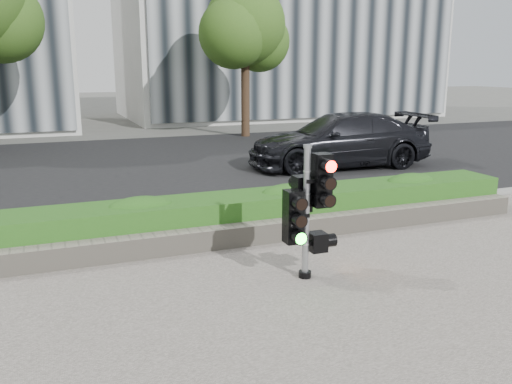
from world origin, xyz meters
The scene contains 9 objects.
ground centered at (0.00, 0.00, 0.00)m, with size 120.00×120.00×0.00m, color #51514C.
road centered at (0.00, 10.00, 0.01)m, with size 60.00×13.00×0.02m, color black.
curb centered at (0.00, 3.15, 0.06)m, with size 60.00×0.25×0.12m, color gray.
stone_wall centered at (0.00, 1.90, 0.20)m, with size 12.00×0.32×0.34m, color gray.
hedge centered at (0.00, 2.55, 0.37)m, with size 12.00×1.00×0.68m, color #4C962E.
building_right centered at (11.00, 25.00, 6.00)m, with size 18.00×10.00×12.00m, color #B7B7B2.
tree_right centered at (5.48, 15.55, 4.48)m, with size 4.10×3.58×6.53m.
traffic_signal centered at (0.70, 0.24, 1.07)m, with size 0.65×0.48×1.89m.
car_dark centered at (5.54, 7.69, 0.81)m, with size 2.21×5.45×1.58m, color black.
Camera 1 is at (-2.61, -6.21, 2.93)m, focal length 38.00 mm.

